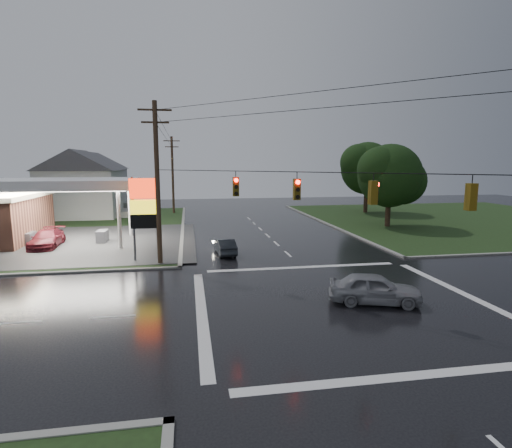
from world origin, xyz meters
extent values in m
plane|color=black|center=(0.00, 0.00, 0.00)|extent=(120.00, 120.00, 0.00)
cube|color=black|center=(-26.00, 26.00, 0.04)|extent=(36.00, 36.00, 0.08)
cube|color=black|center=(26.00, 26.00, 0.04)|extent=(36.00, 36.00, 0.08)
cube|color=#2D2D2D|center=(-20.00, 18.00, 0.09)|extent=(26.00, 18.00, 0.02)
cylinder|color=silver|center=(-13.00, 15.00, 2.50)|extent=(0.30, 0.30, 5.00)
cylinder|color=silver|center=(-23.00, 21.00, 2.50)|extent=(0.30, 0.30, 5.00)
cylinder|color=silver|center=(-13.00, 21.00, 2.50)|extent=(0.30, 0.30, 5.00)
cube|color=silver|center=(-18.00, 18.00, 5.20)|extent=(12.00, 8.00, 0.80)
cube|color=white|center=(-18.00, 18.00, 4.78)|extent=(11.40, 7.40, 0.04)
cube|color=#59595E|center=(-21.00, 18.00, 0.55)|extent=(0.80, 1.60, 1.10)
cube|color=#59595E|center=(-15.00, 18.00, 0.55)|extent=(0.80, 1.60, 1.10)
cylinder|color=#59595E|center=(-11.30, 10.50, 3.00)|extent=(0.16, 0.16, 6.00)
cylinder|color=#59595E|center=(-9.70, 10.50, 3.00)|extent=(0.16, 0.16, 6.00)
cube|color=red|center=(-10.50, 10.50, 5.20)|extent=(2.00, 0.35, 1.40)
cube|color=yellow|center=(-10.50, 10.50, 3.90)|extent=(2.00, 0.35, 1.00)
cube|color=black|center=(-10.50, 10.50, 2.90)|extent=(2.00, 0.35, 1.00)
cylinder|color=#382619|center=(-9.50, 9.50, 5.50)|extent=(0.32, 0.32, 11.00)
cube|color=#382619|center=(-9.50, 9.50, 10.40)|extent=(2.20, 0.12, 0.12)
cube|color=#382619|center=(-9.50, 9.50, 9.60)|extent=(1.80, 0.12, 0.12)
cylinder|color=#382619|center=(-9.50, 38.00, 5.25)|extent=(0.32, 0.32, 10.50)
cube|color=#382619|center=(-9.50, 38.00, 9.90)|extent=(2.20, 0.12, 0.12)
cube|color=#382619|center=(-9.50, 38.00, 9.10)|extent=(1.80, 0.12, 0.12)
cube|color=#59470C|center=(-4.75, 4.75, 5.60)|extent=(0.34, 0.34, 1.10)
cylinder|color=#FF0C07|center=(-4.75, 4.55, 5.98)|extent=(0.22, 0.08, 0.22)
cube|color=#59470C|center=(-1.90, 1.90, 5.60)|extent=(0.34, 0.34, 1.10)
cylinder|color=#FF0C07|center=(-1.90, 1.70, 5.98)|extent=(0.22, 0.08, 0.22)
cube|color=#59470C|center=(0.95, -0.95, 5.60)|extent=(0.34, 0.34, 1.10)
cylinder|color=#FF0C07|center=(1.15, -0.95, 5.98)|extent=(0.08, 0.22, 0.22)
cube|color=#59470C|center=(3.80, -3.80, 5.60)|extent=(0.34, 0.34, 1.10)
cylinder|color=#FF0C07|center=(3.80, -3.60, 5.98)|extent=(0.22, 0.08, 0.22)
cube|color=silver|center=(-21.00, 36.00, 3.00)|extent=(9.00, 8.00, 6.00)
cube|color=gray|center=(-15.70, 36.00, 0.40)|extent=(1.60, 4.80, 0.80)
cube|color=silver|center=(-22.00, 48.00, 3.00)|extent=(9.00, 8.00, 6.00)
cube|color=gray|center=(-16.70, 48.00, 0.40)|extent=(1.60, 4.80, 0.80)
cylinder|color=black|center=(14.00, 22.00, 2.52)|extent=(0.56, 0.56, 5.04)
sphere|color=black|center=(14.00, 22.00, 5.58)|extent=(6.80, 6.80, 6.80)
sphere|color=black|center=(15.70, 22.30, 4.95)|extent=(5.10, 5.10, 5.10)
sphere|color=black|center=(12.64, 21.60, 6.30)|extent=(4.76, 4.76, 4.76)
cylinder|color=black|center=(17.00, 34.00, 2.80)|extent=(0.56, 0.56, 5.60)
sphere|color=black|center=(17.00, 34.00, 6.20)|extent=(7.20, 7.20, 7.20)
sphere|color=black|center=(18.80, 34.30, 5.50)|extent=(5.40, 5.40, 5.40)
sphere|color=black|center=(15.56, 33.60, 7.00)|extent=(5.04, 5.04, 5.04)
imported|color=#202429|center=(-4.78, 11.78, 0.61)|extent=(1.57, 3.78, 1.22)
imported|color=gray|center=(1.58, -0.32, 0.77)|extent=(4.83, 3.11, 1.53)
imported|color=maroon|center=(-19.13, 16.73, 0.74)|extent=(2.29, 5.15, 1.47)
camera|label=1|loc=(-7.48, -18.20, 6.97)|focal=28.00mm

